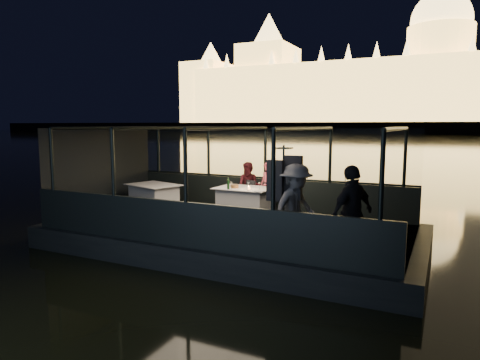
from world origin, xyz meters
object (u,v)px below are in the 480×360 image
at_px(chair_port_left, 247,197).
at_px(chair_port_right, 266,198).
at_px(dining_table_aft, 154,197).
at_px(coat_stand, 283,203).
at_px(dining_table_central, 244,202).
at_px(wine_bottle, 228,183).
at_px(passenger_dark, 352,214).
at_px(person_man_maroon, 249,184).
at_px(passenger_stripe, 296,207).
at_px(person_woman_coral, 268,186).

height_order(chair_port_left, chair_port_right, chair_port_left).
height_order(dining_table_aft, coat_stand, coat_stand).
relative_size(dining_table_central, wine_bottle, 4.89).
relative_size(chair_port_left, passenger_dark, 0.51).
relative_size(coat_stand, wine_bottle, 6.75).
bearing_deg(person_man_maroon, passenger_stripe, -60.36).
bearing_deg(person_woman_coral, dining_table_central, -96.22).
xyz_separation_m(chair_port_right, wine_bottle, (-0.67, -0.87, 0.47)).
relative_size(coat_stand, passenger_stripe, 1.20).
relative_size(coat_stand, passenger_dark, 1.17).
xyz_separation_m(chair_port_right, person_woman_coral, (-0.06, 0.27, 0.30)).
height_order(dining_table_aft, person_woman_coral, person_woman_coral).
distance_m(chair_port_left, chair_port_right, 0.55).
distance_m(dining_table_central, person_man_maroon, 0.83).
bearing_deg(passenger_dark, passenger_stripe, -71.31).
relative_size(person_man_maroon, passenger_stripe, 0.82).
distance_m(chair_port_left, passenger_stripe, 3.64).
relative_size(passenger_dark, wine_bottle, 5.74).
height_order(chair_port_left, wine_bottle, wine_bottle).
xyz_separation_m(coat_stand, person_man_maroon, (-2.11, 3.04, -0.15)).
relative_size(chair_port_left, wine_bottle, 2.94).
distance_m(coat_stand, person_woman_coral, 3.42).
relative_size(passenger_stripe, passenger_dark, 0.98).
bearing_deg(person_man_maroon, coat_stand, -63.39).
xyz_separation_m(dining_table_central, wine_bottle, (-0.25, -0.42, 0.53)).
bearing_deg(person_woman_coral, coat_stand, -42.75).
bearing_deg(wine_bottle, person_woman_coral, 62.00).
bearing_deg(dining_table_aft, passenger_stripe, -22.08).
xyz_separation_m(person_woman_coral, wine_bottle, (-0.61, -1.14, 0.17)).
bearing_deg(chair_port_left, dining_table_aft, -136.56).
height_order(person_man_maroon, passenger_stripe, passenger_stripe).
height_order(dining_table_central, person_man_maroon, person_man_maroon).
distance_m(coat_stand, passenger_stripe, 0.27).
distance_m(person_woman_coral, person_man_maroon, 0.55).
relative_size(coat_stand, person_woman_coral, 1.44).
height_order(dining_table_central, chair_port_left, chair_port_left).
bearing_deg(chair_port_left, passenger_stripe, -26.53).
xyz_separation_m(dining_table_central, dining_table_aft, (-2.58, -0.42, 0.00)).
bearing_deg(passenger_dark, dining_table_aft, -81.64).
relative_size(person_woman_coral, passenger_stripe, 0.83).
bearing_deg(chair_port_left, person_man_maroon, 127.96).
bearing_deg(coat_stand, chair_port_right, 118.29).
relative_size(dining_table_aft, passenger_dark, 0.83).
bearing_deg(chair_port_right, wine_bottle, -107.33).
relative_size(chair_port_right, wine_bottle, 2.84).
bearing_deg(coat_stand, wine_bottle, 138.60).
height_order(dining_table_central, passenger_dark, passenger_dark).
bearing_deg(dining_table_aft, coat_stand, -23.02).
bearing_deg(passenger_dark, person_man_maroon, -105.02).
xyz_separation_m(dining_table_aft, chair_port_left, (2.45, 0.87, 0.06)).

